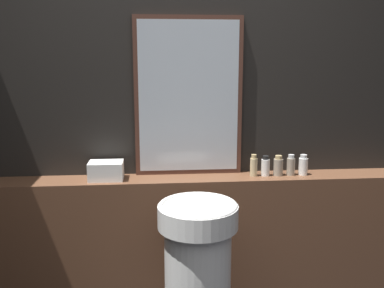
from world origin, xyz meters
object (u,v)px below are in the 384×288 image
at_px(pedestal_sink, 198,284).
at_px(towel_stack, 106,171).
at_px(lotion_bottle, 278,166).
at_px(body_wash_bottle, 291,166).
at_px(shampoo_bottle, 254,166).
at_px(hand_soap_bottle, 303,165).
at_px(conditioner_bottle, 265,166).
at_px(mirror, 189,97).

xyz_separation_m(pedestal_sink, towel_stack, (-0.48, 0.43, 0.48)).
height_order(lotion_bottle, body_wash_bottle, body_wash_bottle).
xyz_separation_m(shampoo_bottle, lotion_bottle, (0.15, 0.00, -0.00)).
distance_m(pedestal_sink, hand_soap_bottle, 0.93).
bearing_deg(conditioner_bottle, lotion_bottle, -0.00).
relative_size(towel_stack, conditioner_bottle, 1.61).
height_order(pedestal_sink, shampoo_bottle, shampoo_bottle).
bearing_deg(conditioner_bottle, mirror, 168.70).
xyz_separation_m(lotion_bottle, hand_soap_bottle, (0.15, 0.00, 0.00)).
height_order(towel_stack, hand_soap_bottle, hand_soap_bottle).
bearing_deg(body_wash_bottle, hand_soap_bottle, 0.00).
bearing_deg(towel_stack, hand_soap_bottle, 0.00).
height_order(towel_stack, lotion_bottle, lotion_bottle).
height_order(shampoo_bottle, body_wash_bottle, shampoo_bottle).
distance_m(body_wash_bottle, hand_soap_bottle, 0.07).
xyz_separation_m(pedestal_sink, shampoo_bottle, (0.37, 0.43, 0.49)).
bearing_deg(hand_soap_bottle, mirror, 172.47).
distance_m(pedestal_sink, lotion_bottle, 0.83).
bearing_deg(pedestal_sink, shampoo_bottle, 49.15).
xyz_separation_m(shampoo_bottle, hand_soap_bottle, (0.30, 0.00, -0.00)).
bearing_deg(pedestal_sink, body_wash_bottle, 35.88).
height_order(towel_stack, conditioner_bottle, conditioner_bottle).
relative_size(mirror, shampoo_bottle, 7.12).
relative_size(conditioner_bottle, body_wash_bottle, 0.97).
relative_size(shampoo_bottle, body_wash_bottle, 1.04).
distance_m(shampoo_bottle, conditioner_bottle, 0.07).
xyz_separation_m(mirror, body_wash_bottle, (0.59, -0.09, -0.40)).
relative_size(pedestal_sink, lotion_bottle, 7.56).
bearing_deg(lotion_bottle, conditioner_bottle, 180.00).
height_order(conditioner_bottle, body_wash_bottle, body_wash_bottle).
height_order(pedestal_sink, conditioner_bottle, conditioner_bottle).
height_order(pedestal_sink, towel_stack, towel_stack).
bearing_deg(conditioner_bottle, body_wash_bottle, -0.00).
xyz_separation_m(towel_stack, body_wash_bottle, (1.07, 0.00, 0.01)).
distance_m(towel_stack, lotion_bottle, 0.99).
relative_size(pedestal_sink, towel_stack, 4.70).
distance_m(shampoo_bottle, lotion_bottle, 0.15).
distance_m(pedestal_sink, mirror, 1.03).
bearing_deg(towel_stack, mirror, 10.53).
height_order(mirror, lotion_bottle, mirror).
height_order(conditioner_bottle, hand_soap_bottle, hand_soap_bottle).
height_order(pedestal_sink, mirror, mirror).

